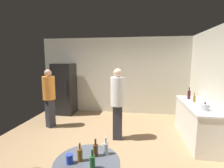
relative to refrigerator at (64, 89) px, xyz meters
The scene contains 14 objects.
ground_plane 2.96m from the refrigerator, 51.71° to the right, with size 5.20×5.20×0.10m, color #9E7C56.
wall_back 1.84m from the refrigerator, 13.91° to the left, with size 5.32×0.06×2.70m, color beige.
refrigerator is the anchor object (origin of this frame).
kitchen_counter 4.28m from the refrigerator, 19.20° to the right, with size 0.64×1.79×0.90m.
kettle 4.40m from the refrigerator, 25.62° to the right, with size 0.24×0.17×0.18m.
wine_bottle_on_counter 4.04m from the refrigerator, 13.07° to the right, with size 0.08×0.08×0.31m.
beer_bottle_on_counter 4.16m from the refrigerator, 16.90° to the right, with size 0.06×0.06×0.23m.
beer_bottle_amber 4.17m from the refrigerator, 62.65° to the right, with size 0.06×0.06×0.23m.
beer_bottle_brown 4.13m from the refrigerator, 59.87° to the right, with size 0.06×0.06×0.23m.
beer_bottle_green 4.36m from the refrigerator, 61.18° to the right, with size 0.06×0.06×0.23m.
beer_bottle_clear 4.14m from the refrigerator, 58.01° to the right, with size 0.06×0.06×0.23m.
plastic_cup_blue 4.18m from the refrigerator, 64.35° to the right, with size 0.08×0.08×0.11m, color blue.
person_in_orange_shirt 1.22m from the refrigerator, 84.96° to the right, with size 0.45×0.45×1.67m.
person_in_white_shirt 2.69m from the refrigerator, 38.01° to the right, with size 0.36×0.36×1.74m.
Camera 1 is at (0.84, -3.25, 1.96)m, focal length 26.37 mm.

